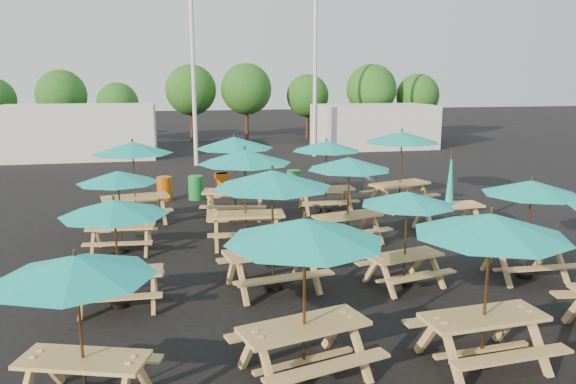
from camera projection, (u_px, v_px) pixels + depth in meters
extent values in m
plane|color=black|center=(300.00, 245.00, 14.58)|extent=(120.00, 120.00, 0.00)
cube|color=tan|center=(83.00, 360.00, 7.29)|extent=(1.78, 1.14, 0.06)
cube|color=tan|center=(105.00, 356.00, 7.94)|extent=(1.65, 0.74, 0.04)
cylinder|color=brown|center=(81.00, 333.00, 7.21)|extent=(0.04, 0.04, 2.12)
cone|color=#13AEA4|center=(76.00, 266.00, 7.03)|extent=(2.55, 2.55, 0.30)
cube|color=tan|center=(118.00, 273.00, 10.54)|extent=(1.66, 0.67, 0.05)
cube|color=tan|center=(115.00, 298.00, 10.02)|extent=(1.65, 0.26, 0.04)
cube|color=tan|center=(122.00, 275.00, 11.18)|extent=(1.65, 0.26, 0.04)
cylinder|color=black|center=(120.00, 304.00, 10.67)|extent=(0.33, 0.33, 0.09)
cylinder|color=brown|center=(117.00, 254.00, 10.47)|extent=(0.04, 0.04, 2.10)
cone|color=#13AEA4|center=(114.00, 207.00, 10.29)|extent=(2.04, 2.04, 0.29)
cube|color=tan|center=(121.00, 226.00, 13.82)|extent=(1.67, 0.76, 0.05)
cube|color=tan|center=(117.00, 244.00, 13.30)|extent=(1.64, 0.36, 0.04)
cube|color=tan|center=(125.00, 230.00, 14.45)|extent=(1.64, 0.36, 0.04)
cylinder|color=black|center=(122.00, 251.00, 13.95)|extent=(0.32, 0.32, 0.09)
cylinder|color=brown|center=(120.00, 212.00, 13.75)|extent=(0.04, 0.04, 2.07)
cone|color=#13AEA4|center=(118.00, 177.00, 13.57)|extent=(2.13, 2.13, 0.29)
cube|color=tan|center=(135.00, 197.00, 16.62)|extent=(2.02, 1.07, 0.06)
cube|color=tan|center=(139.00, 212.00, 16.04)|extent=(1.94, 0.60, 0.04)
cube|color=tan|center=(133.00, 202.00, 17.32)|extent=(1.94, 0.60, 0.04)
cylinder|color=black|center=(137.00, 221.00, 16.76)|extent=(0.38, 0.38, 0.11)
cylinder|color=brown|center=(134.00, 183.00, 16.53)|extent=(0.05, 0.05, 2.45)
cone|color=#13AEA4|center=(133.00, 148.00, 16.32)|extent=(2.71, 2.71, 0.34)
cube|color=tan|center=(304.00, 326.00, 8.07)|extent=(2.00, 1.19, 0.06)
cube|color=tan|center=(328.00, 367.00, 7.53)|extent=(1.88, 0.73, 0.04)
cube|color=tan|center=(283.00, 327.00, 8.73)|extent=(1.88, 0.73, 0.04)
cylinder|color=black|center=(304.00, 372.00, 8.21)|extent=(0.37, 0.37, 0.10)
cylinder|color=brown|center=(304.00, 298.00, 7.98)|extent=(0.05, 0.05, 2.39)
cone|color=#13AEA4|center=(305.00, 230.00, 7.78)|extent=(2.79, 2.79, 0.33)
cube|color=tan|center=(273.00, 252.00, 11.38)|extent=(2.06, 1.08, 0.07)
cube|color=tan|center=(286.00, 278.00, 10.79)|extent=(1.98, 0.59, 0.04)
cube|color=tan|center=(262.00, 256.00, 12.11)|extent=(1.98, 0.59, 0.04)
cylinder|color=black|center=(273.00, 286.00, 11.54)|extent=(0.39, 0.39, 0.11)
cylinder|color=brown|center=(273.00, 230.00, 11.29)|extent=(0.05, 0.05, 2.51)
cone|color=#13AEA4|center=(272.00, 179.00, 11.08)|extent=(2.75, 2.75, 0.35)
cube|color=tan|center=(246.00, 215.00, 14.43)|extent=(2.01, 0.90, 0.07)
cube|color=tan|center=(248.00, 234.00, 13.79)|extent=(1.98, 0.41, 0.04)
cube|color=tan|center=(244.00, 220.00, 15.19)|extent=(1.98, 0.41, 0.04)
cylinder|color=black|center=(246.00, 243.00, 14.58)|extent=(0.39, 0.39, 0.11)
cylinder|color=brown|center=(245.00, 198.00, 14.33)|extent=(0.05, 0.05, 2.51)
cone|color=#13AEA4|center=(245.00, 156.00, 14.12)|extent=(2.55, 2.55, 0.35)
cube|color=tan|center=(235.00, 191.00, 17.30)|extent=(2.09, 1.16, 0.07)
cube|color=tan|center=(233.00, 207.00, 16.66)|extent=(1.99, 0.67, 0.04)
cube|color=tan|center=(237.00, 197.00, 18.08)|extent=(1.99, 0.67, 0.04)
cylinder|color=black|center=(236.00, 215.00, 17.45)|extent=(0.40, 0.40, 0.11)
cylinder|color=brown|center=(235.00, 177.00, 17.21)|extent=(0.05, 0.05, 2.52)
cone|color=#13AEA4|center=(234.00, 143.00, 17.00)|extent=(2.84, 2.84, 0.35)
cube|color=tan|center=(484.00, 317.00, 8.39)|extent=(1.92, 0.87, 0.06)
cube|color=tan|center=(512.00, 357.00, 7.81)|extent=(1.88, 0.41, 0.04)
cube|color=tan|center=(457.00, 317.00, 9.09)|extent=(1.88, 0.41, 0.04)
cylinder|color=black|center=(481.00, 361.00, 8.53)|extent=(0.37, 0.37, 0.10)
cylinder|color=brown|center=(486.00, 290.00, 8.30)|extent=(0.05, 0.05, 2.38)
cone|color=#13AEA4|center=(491.00, 224.00, 8.10)|extent=(2.44, 2.44, 0.33)
cube|color=tan|center=(405.00, 256.00, 11.62)|extent=(1.69, 0.98, 0.05)
cube|color=tan|center=(422.00, 276.00, 11.16)|extent=(1.59, 0.59, 0.04)
cube|color=tan|center=(388.00, 259.00, 12.19)|extent=(1.59, 0.59, 0.04)
cylinder|color=black|center=(404.00, 283.00, 11.74)|extent=(0.32, 0.32, 0.09)
cylinder|color=brown|center=(406.00, 239.00, 11.55)|extent=(0.04, 0.04, 2.03)
cone|color=#13AEA4|center=(407.00, 198.00, 11.37)|extent=(2.34, 2.34, 0.28)
cube|color=tan|center=(348.00, 216.00, 14.62)|extent=(1.90, 1.09, 0.06)
cube|color=tan|center=(361.00, 232.00, 14.09)|extent=(1.80, 0.66, 0.04)
cube|color=tan|center=(335.00, 220.00, 15.26)|extent=(1.80, 0.66, 0.04)
cylinder|color=black|center=(347.00, 241.00, 14.76)|extent=(0.36, 0.36, 0.10)
cylinder|color=brown|center=(348.00, 200.00, 14.53)|extent=(0.04, 0.04, 2.29)
cone|color=#13AEA4|center=(349.00, 163.00, 14.34)|extent=(2.62, 2.62, 0.32)
cube|color=tan|center=(326.00, 189.00, 18.07)|extent=(1.82, 0.74, 0.06)
cube|color=tan|center=(331.00, 202.00, 17.49)|extent=(1.82, 0.28, 0.04)
cube|color=tan|center=(321.00, 193.00, 18.76)|extent=(1.82, 0.28, 0.04)
cylinder|color=black|center=(325.00, 210.00, 18.21)|extent=(0.36, 0.36, 0.10)
cylinder|color=brown|center=(326.00, 176.00, 17.98)|extent=(0.04, 0.04, 2.31)
cone|color=#13AEA4|center=(326.00, 146.00, 17.78)|extent=(2.24, 2.24, 0.32)
cube|color=tan|center=(526.00, 246.00, 12.10)|extent=(1.71, 0.71, 0.06)
cube|color=tan|center=(543.00, 268.00, 11.55)|extent=(1.70, 0.29, 0.04)
cube|color=tan|center=(509.00, 250.00, 12.75)|extent=(1.70, 0.29, 0.04)
cylinder|color=black|center=(524.00, 275.00, 12.23)|extent=(0.34, 0.34, 0.09)
cylinder|color=brown|center=(528.00, 229.00, 12.02)|extent=(0.04, 0.04, 2.17)
cone|color=#13AEA4|center=(532.00, 187.00, 11.84)|extent=(2.12, 2.12, 0.30)
cube|color=tan|center=(449.00, 205.00, 15.64)|extent=(1.87, 0.75, 0.06)
cube|color=tan|center=(461.00, 222.00, 15.05)|extent=(1.86, 0.29, 0.04)
cube|color=tan|center=(437.00, 210.00, 16.35)|extent=(1.86, 0.29, 0.04)
cylinder|color=black|center=(447.00, 230.00, 15.78)|extent=(0.37, 0.37, 0.10)
cylinder|color=brown|center=(450.00, 191.00, 15.55)|extent=(0.05, 0.05, 2.38)
cone|color=#13AEA4|center=(451.00, 176.00, 15.47)|extent=(0.23, 0.23, 1.55)
cube|color=tan|center=(400.00, 184.00, 18.45)|extent=(2.16, 1.37, 0.07)
cube|color=tan|center=(415.00, 197.00, 17.89)|extent=(2.00, 0.90, 0.04)
cube|color=tan|center=(385.00, 190.00, 19.15)|extent=(2.00, 0.90, 0.04)
cylinder|color=black|center=(399.00, 207.00, 18.61)|extent=(0.40, 0.40, 0.11)
cylinder|color=brown|center=(400.00, 170.00, 18.36)|extent=(0.05, 0.05, 2.57)
cone|color=#13AEA4|center=(402.00, 137.00, 18.14)|extent=(3.09, 3.09, 0.36)
cylinder|color=#C6570B|center=(165.00, 189.00, 19.71)|extent=(0.53, 0.53, 0.85)
cylinder|color=#198A36|center=(196.00, 188.00, 19.86)|extent=(0.53, 0.53, 0.85)
cylinder|color=#C6570B|center=(223.00, 185.00, 20.41)|extent=(0.53, 0.53, 0.85)
cylinder|color=#C6570B|center=(222.00, 185.00, 20.45)|extent=(0.53, 0.53, 0.85)
cylinder|color=#198A36|center=(294.00, 182.00, 21.04)|extent=(0.53, 0.53, 0.85)
cylinder|color=gray|center=(370.00, 180.00, 21.44)|extent=(0.53, 0.53, 0.85)
cylinder|color=silver|center=(192.00, 39.00, 26.38)|extent=(0.20, 0.20, 12.00)
cylinder|color=silver|center=(315.00, 43.00, 29.60)|extent=(0.20, 0.20, 12.00)
cube|color=silver|center=(79.00, 132.00, 29.95)|extent=(8.00, 4.00, 2.80)
cube|color=silver|center=(373.00, 126.00, 34.33)|extent=(7.00, 4.00, 2.60)
cylinder|color=#382314|center=(64.00, 129.00, 35.32)|extent=(0.24, 0.24, 2.14)
sphere|color=#1E5919|center=(62.00, 95.00, 34.90)|extent=(3.11, 3.11, 3.11)
cylinder|color=#382314|center=(119.00, 131.00, 35.79)|extent=(0.24, 0.24, 1.78)
sphere|color=#1E5919|center=(118.00, 103.00, 35.44)|extent=(2.59, 2.59, 2.59)
cylinder|color=#382314|center=(192.00, 124.00, 37.69)|extent=(0.24, 0.24, 2.31)
sphere|color=#1E5919|center=(191.00, 90.00, 37.23)|extent=(3.36, 3.36, 3.36)
cylinder|color=#382314|center=(247.00, 123.00, 37.97)|extent=(0.24, 0.24, 2.35)
sphere|color=#1E5919|center=(246.00, 89.00, 37.51)|extent=(3.41, 3.41, 3.41)
cylinder|color=#382314|center=(307.00, 124.00, 39.27)|extent=(0.24, 0.24, 2.02)
sphere|color=#1E5919|center=(308.00, 96.00, 38.87)|extent=(2.94, 2.94, 2.94)
cylinder|color=#382314|center=(370.00, 123.00, 38.34)|extent=(0.24, 0.24, 2.32)
sphere|color=#1E5919|center=(371.00, 89.00, 37.88)|extent=(3.38, 3.38, 3.38)
cylinder|color=#382314|center=(416.00, 124.00, 39.07)|extent=(0.24, 0.24, 2.03)
sphere|color=#1E5919|center=(418.00, 95.00, 38.67)|extent=(2.95, 2.95, 2.95)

